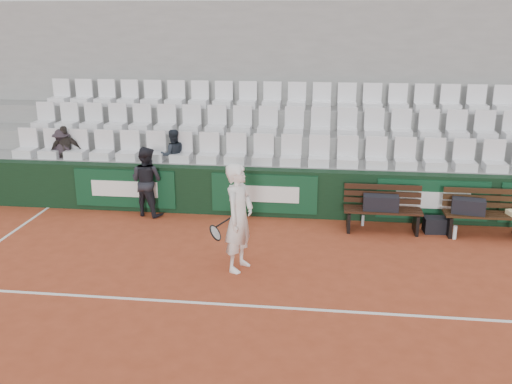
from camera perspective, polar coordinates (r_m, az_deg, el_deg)
name	(u,v)px	position (r m, az deg, el deg)	size (l,w,h in m)	color
ground	(249,306)	(8.50, -0.67, -11.34)	(80.00, 80.00, 0.00)	#A94426
court_baseline	(249,306)	(8.50, -0.67, -11.32)	(18.00, 0.06, 0.01)	white
back_barrier	(278,193)	(11.97, 2.19, -0.07)	(18.00, 0.34, 1.00)	black
grandstand_tier_front	(277,184)	(12.58, 2.12, 0.79)	(18.00, 0.95, 1.00)	gray
grandstand_tier_mid	(281,164)	(13.43, 2.48, 2.86)	(18.00, 0.95, 1.45)	gray
grandstand_tier_back	(284,145)	(14.30, 2.80, 4.68)	(18.00, 0.95, 1.90)	gray
grandstand_rear_wall	(286,92)	(14.70, 3.06, 9.97)	(18.00, 0.30, 4.40)	gray
seat_row_front	(277,150)	(12.20, 2.09, 4.23)	(11.90, 0.44, 0.63)	silver
seat_row_mid	(281,121)	(13.04, 2.48, 7.10)	(11.90, 0.44, 0.63)	silver
seat_row_back	(284,96)	(13.91, 2.82, 9.61)	(11.90, 0.44, 0.63)	silver
bench_left	(382,220)	(11.45, 12.49, -2.76)	(1.50, 0.56, 0.45)	#31190E
bench_right	(483,225)	(11.78, 21.78, -3.06)	(1.50, 0.56, 0.45)	#361F10
sports_bag_left	(381,203)	(11.29, 12.38, -1.06)	(0.67, 0.29, 0.29)	black
sports_bag_right	(468,206)	(11.57, 20.48, -1.35)	(0.61, 0.28, 0.28)	black
sports_bag_ground	(437,225)	(11.69, 17.62, -3.15)	(0.50, 0.31, 0.31)	black
water_bottle_near	(363,220)	(11.70, 10.63, -2.80)	(0.06, 0.06, 0.22)	silver
water_bottle_far	(455,232)	(11.46, 19.26, -3.84)	(0.07, 0.07, 0.26)	silver
tennis_player	(239,218)	(9.32, -1.72, -2.59)	(0.81, 0.76, 1.81)	white
ball_kid	(147,181)	(12.15, -10.88, 1.05)	(0.72, 0.56, 1.48)	black
spectator_a	(61,133)	(13.49, -18.94, 5.57)	(0.70, 0.40, 1.09)	#271F25
spectator_b	(64,132)	(13.45, -18.64, 5.73)	(0.68, 0.28, 1.16)	#2E2824
spectator_c	(172,135)	(12.59, -8.38, 5.67)	(0.56, 0.43, 1.14)	#1E242D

